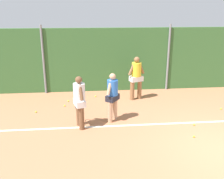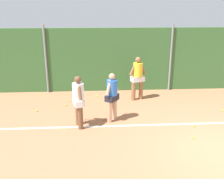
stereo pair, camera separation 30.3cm
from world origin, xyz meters
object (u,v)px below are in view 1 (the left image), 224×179
at_px(tennis_ball_1, 221,109).
at_px(tennis_ball_11, 65,106).
at_px(player_backcourt_far, 136,76).
at_px(tennis_ball_7, 95,96).
at_px(tennis_ball_9, 194,136).
at_px(tennis_ball_6, 68,101).
at_px(player_midcourt, 113,95).
at_px(tennis_ball_5, 194,125).
at_px(tennis_ball_10, 36,112).
at_px(player_foreground_near, 79,99).

height_order(tennis_ball_1, tennis_ball_11, same).
xyz_separation_m(player_backcourt_far, tennis_ball_11, (-3.11, -0.60, -1.05)).
distance_m(tennis_ball_7, tennis_ball_11, 1.68).
height_order(tennis_ball_9, tennis_ball_11, same).
bearing_deg(tennis_ball_6, tennis_ball_11, -101.98).
relative_size(player_midcourt, player_backcourt_far, 0.92).
bearing_deg(tennis_ball_5, player_backcourt_far, 118.31).
height_order(tennis_ball_10, tennis_ball_11, same).
height_order(player_backcourt_far, tennis_ball_1, player_backcourt_far).
height_order(tennis_ball_1, tennis_ball_7, same).
bearing_deg(tennis_ball_10, player_backcourt_far, 15.54).
bearing_deg(player_midcourt, tennis_ball_1, -46.39).
height_order(player_foreground_near, tennis_ball_7, player_foreground_near).
bearing_deg(tennis_ball_1, player_midcourt, -172.60).
bearing_deg(player_midcourt, tennis_ball_5, -68.27).
relative_size(tennis_ball_9, tennis_ball_11, 1.00).
distance_m(tennis_ball_1, tennis_ball_5, 2.12).
bearing_deg(tennis_ball_9, player_foreground_near, 163.05).
xyz_separation_m(tennis_ball_1, tennis_ball_9, (-2.02, -2.12, 0.00)).
relative_size(player_backcourt_far, tennis_ball_9, 29.15).
bearing_deg(tennis_ball_7, tennis_ball_6, -157.74).
xyz_separation_m(player_foreground_near, tennis_ball_9, (3.60, -1.10, -0.98)).
distance_m(player_backcourt_far, tennis_ball_5, 3.41).
relative_size(tennis_ball_5, tennis_ball_6, 1.00).
distance_m(tennis_ball_6, tennis_ball_7, 1.30).
distance_m(player_midcourt, tennis_ball_10, 3.23).
height_order(tennis_ball_5, tennis_ball_10, same).
xyz_separation_m(player_foreground_near, tennis_ball_11, (-0.70, 1.98, -0.98)).
bearing_deg(player_midcourt, tennis_ball_9, -86.01).
height_order(player_foreground_near, player_backcourt_far, player_backcourt_far).
height_order(tennis_ball_1, tennis_ball_6, same).
bearing_deg(tennis_ball_10, tennis_ball_7, 33.86).
bearing_deg(player_foreground_near, tennis_ball_1, -96.35).
bearing_deg(tennis_ball_1, tennis_ball_9, -133.56).
distance_m(tennis_ball_5, tennis_ball_11, 5.17).
distance_m(tennis_ball_6, tennis_ball_9, 5.54).
distance_m(player_foreground_near, tennis_ball_9, 3.89).
bearing_deg(tennis_ball_6, tennis_ball_7, 22.26).
xyz_separation_m(tennis_ball_7, tennis_ball_10, (-2.39, -1.60, 0.00)).
bearing_deg(player_midcourt, tennis_ball_11, 86.62).
bearing_deg(tennis_ball_6, tennis_ball_1, -13.59).
height_order(player_backcourt_far, tennis_ball_10, player_backcourt_far).
distance_m(player_midcourt, tennis_ball_5, 3.04).
distance_m(tennis_ball_7, tennis_ball_10, 2.88).
height_order(tennis_ball_5, tennis_ball_9, same).
xyz_separation_m(player_foreground_near, tennis_ball_10, (-1.77, 1.42, -0.98)).
relative_size(tennis_ball_6, tennis_ball_7, 1.00).
bearing_deg(tennis_ball_7, player_foreground_near, -101.52).
bearing_deg(tennis_ball_9, tennis_ball_7, 125.97).
bearing_deg(tennis_ball_11, tennis_ball_1, -8.60).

